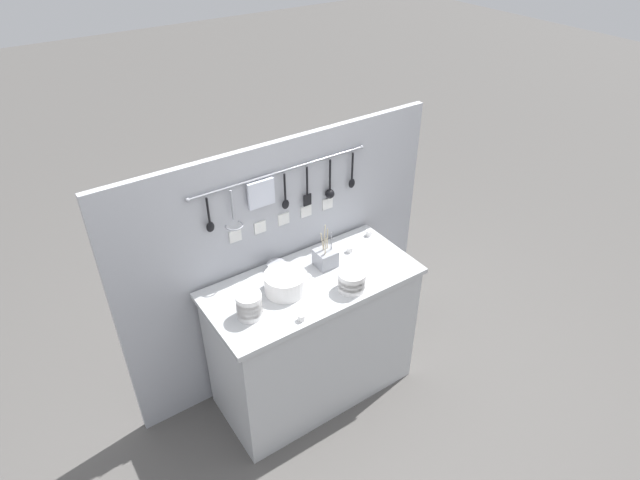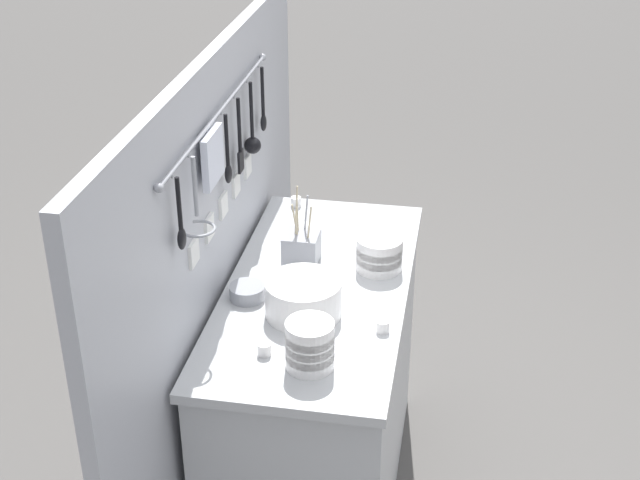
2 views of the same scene
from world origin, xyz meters
TOP-DOWN VIEW (x-y plane):
  - ground_plane at (0.00, 0.00)m, footprint 20.00×20.00m
  - counter at (0.00, 0.00)m, footprint 1.21×0.56m
  - back_wall at (-0.00, 0.32)m, footprint 2.01×0.11m
  - bowl_stack_wide_centre at (-0.42, -0.05)m, footprint 0.13×0.13m
  - bowl_stack_nested_right at (0.14, -0.18)m, footprint 0.15×0.15m
  - plate_stack at (-0.17, 0.01)m, footprint 0.23×0.23m
  - steel_mixing_bowl at (-0.11, 0.20)m, footprint 0.11×0.11m
  - cutlery_caddy at (0.14, 0.08)m, footprint 0.11×0.11m
  - cup_centre at (0.54, 0.18)m, footprint 0.04×0.04m
  - cup_beside_plates at (-0.22, -0.23)m, footprint 0.04×0.04m
  - cup_back_right at (0.34, 0.11)m, footprint 0.04×0.04m
  - cup_by_caddy at (-0.39, 0.08)m, footprint 0.04×0.04m

SIDE VIEW (x-z plane):
  - ground_plane at x=0.00m, z-range 0.00..0.00m
  - counter at x=0.00m, z-range 0.00..0.88m
  - back_wall at x=0.00m, z-range 0.01..1.61m
  - cup_centre at x=0.54m, z-range 0.88..0.92m
  - cup_beside_plates at x=-0.22m, z-range 0.88..0.92m
  - cup_back_right at x=0.34m, z-range 0.88..0.92m
  - cup_by_caddy at x=-0.39m, z-range 0.88..0.92m
  - steel_mixing_bowl at x=-0.11m, z-range 0.88..0.92m
  - cutlery_caddy at x=0.14m, z-range 0.80..1.07m
  - plate_stack at x=-0.17m, z-range 0.88..0.99m
  - bowl_stack_nested_right at x=0.14m, z-range 0.88..0.99m
  - bowl_stack_wide_centre at x=-0.42m, z-range 0.88..1.02m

